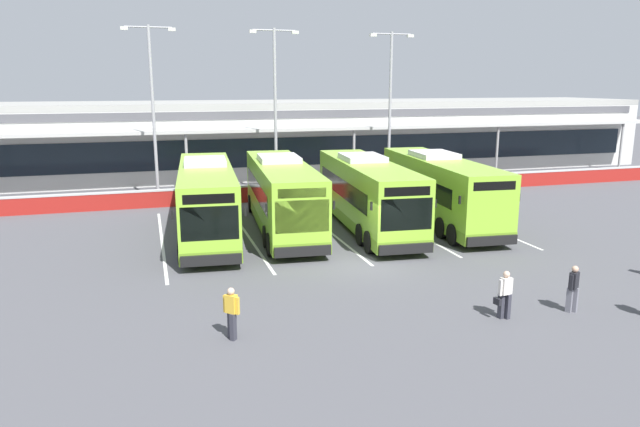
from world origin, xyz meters
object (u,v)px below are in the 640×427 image
(lamp_post_east, at_px, (390,101))
(lamp_post_centre, at_px, (275,102))
(coach_bus_centre, at_px, (367,195))
(pedestrian_near_bin, at_px, (573,287))
(pedestrian_child, at_px, (232,312))
(lamp_post_west, at_px, (153,103))
(coach_bus_left_centre, at_px, (282,196))
(coach_bus_leftmost, at_px, (207,201))
(coach_bus_right_centre, at_px, (439,190))
(pedestrian_with_handbag, at_px, (505,294))

(lamp_post_east, bearing_deg, lamp_post_centre, -175.96)
(coach_bus_centre, relative_size, pedestrian_near_bin, 7.60)
(pedestrian_child, relative_size, lamp_post_west, 0.15)
(coach_bus_left_centre, xyz_separation_m, lamp_post_west, (-6.05, 9.53, 4.50))
(coach_bus_leftmost, relative_size, lamp_post_west, 1.12)
(coach_bus_left_centre, relative_size, lamp_post_east, 1.12)
(coach_bus_centre, xyz_separation_m, coach_bus_right_centre, (4.30, 0.13, 0.00))
(coach_bus_right_centre, bearing_deg, lamp_post_west, 145.03)
(pedestrian_near_bin, bearing_deg, pedestrian_with_handbag, 176.44)
(lamp_post_west, bearing_deg, coach_bus_right_centre, -34.97)
(coach_bus_right_centre, height_order, pedestrian_near_bin, coach_bus_right_centre)
(coach_bus_centre, height_order, lamp_post_west, lamp_post_west)
(coach_bus_left_centre, xyz_separation_m, pedestrian_with_handbag, (4.28, -13.70, -0.93))
(pedestrian_near_bin, relative_size, lamp_post_west, 0.15)
(pedestrian_with_handbag, distance_m, lamp_post_east, 25.18)
(coach_bus_leftmost, relative_size, pedestrian_child, 7.60)
(pedestrian_child, distance_m, pedestrian_near_bin, 11.31)
(coach_bus_left_centre, distance_m, lamp_post_west, 12.16)
(coach_bus_right_centre, xyz_separation_m, pedestrian_child, (-13.12, -11.99, -0.91))
(coach_bus_right_centre, height_order, pedestrian_with_handbag, coach_bus_right_centre)
(coach_bus_right_centre, height_order, lamp_post_west, lamp_post_west)
(coach_bus_leftmost, relative_size, coach_bus_left_centre, 1.00)
(coach_bus_centre, relative_size, pedestrian_child, 7.60)
(pedestrian_near_bin, distance_m, lamp_post_centre, 24.54)
(coach_bus_right_centre, relative_size, lamp_post_west, 1.12)
(coach_bus_right_centre, bearing_deg, coach_bus_centre, -178.24)
(lamp_post_east, bearing_deg, coach_bus_right_centre, -98.37)
(coach_bus_left_centre, height_order, coach_bus_right_centre, same)
(coach_bus_right_centre, relative_size, pedestrian_with_handbag, 7.60)
(lamp_post_centre, bearing_deg, coach_bus_leftmost, -120.15)
(coach_bus_right_centre, xyz_separation_m, pedestrian_with_handbag, (-4.39, -12.93, -0.93))
(pedestrian_child, distance_m, lamp_post_centre, 23.78)
(coach_bus_right_centre, bearing_deg, coach_bus_left_centre, 174.96)
(lamp_post_centre, distance_m, lamp_post_east, 8.51)
(coach_bus_centre, relative_size, coach_bus_right_centre, 1.00)
(lamp_post_west, bearing_deg, coach_bus_centre, -45.02)
(coach_bus_left_centre, bearing_deg, lamp_post_east, 44.65)
(pedestrian_child, bearing_deg, pedestrian_near_bin, -5.58)
(pedestrian_with_handbag, distance_m, lamp_post_centre, 24.00)
(pedestrian_with_handbag, height_order, pedestrian_near_bin, same)
(coach_bus_left_centre, xyz_separation_m, pedestrian_child, (-4.45, -12.75, -0.91))
(pedestrian_child, bearing_deg, coach_bus_right_centre, 42.42)
(lamp_post_west, bearing_deg, lamp_post_east, 2.16)
(lamp_post_centre, height_order, lamp_post_east, same)
(pedestrian_near_bin, bearing_deg, lamp_post_east, 81.77)
(coach_bus_right_centre, height_order, lamp_post_centre, lamp_post_centre)
(lamp_post_west, bearing_deg, lamp_post_centre, 0.12)
(lamp_post_centre, bearing_deg, pedestrian_near_bin, -77.90)
(coach_bus_leftmost, xyz_separation_m, coach_bus_right_centre, (12.53, -0.58, 0.00))
(lamp_post_centre, bearing_deg, pedestrian_child, -105.62)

